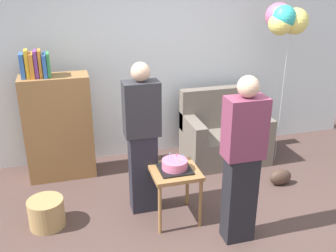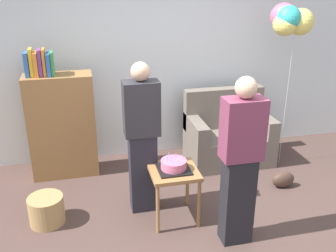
% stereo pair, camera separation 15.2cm
% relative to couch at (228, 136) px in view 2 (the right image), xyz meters
% --- Properties ---
extents(ground_plane, '(8.00, 8.00, 0.00)m').
position_rel_couch_xyz_m(ground_plane, '(-0.81, -1.51, -0.34)').
color(ground_plane, '#4C3833').
extents(wall_back, '(6.00, 0.10, 2.70)m').
position_rel_couch_xyz_m(wall_back, '(-0.81, 0.54, 1.01)').
color(wall_back, silver).
rests_on(wall_back, ground_plane).
extents(couch, '(1.10, 0.70, 0.96)m').
position_rel_couch_xyz_m(couch, '(0.00, 0.00, 0.00)').
color(couch, '#6B6056').
rests_on(couch, ground_plane).
extents(bookshelf, '(0.80, 0.36, 1.62)m').
position_rel_couch_xyz_m(bookshelf, '(-2.16, 0.10, 0.34)').
color(bookshelf, olive).
rests_on(bookshelf, ground_plane).
extents(side_table, '(0.48, 0.48, 0.57)m').
position_rel_couch_xyz_m(side_table, '(-1.05, -1.16, 0.15)').
color(side_table, olive).
rests_on(side_table, ground_plane).
extents(birthday_cake, '(0.32, 0.32, 0.17)m').
position_rel_couch_xyz_m(birthday_cake, '(-1.05, -1.16, 0.28)').
color(birthday_cake, black).
rests_on(birthday_cake, side_table).
extents(person_blowing_candles, '(0.36, 0.22, 1.63)m').
position_rel_couch_xyz_m(person_blowing_candles, '(-1.32, -0.90, 0.49)').
color(person_blowing_candles, '#23232D').
rests_on(person_blowing_candles, ground_plane).
extents(person_holding_cake, '(0.36, 0.22, 1.63)m').
position_rel_couch_xyz_m(person_holding_cake, '(-0.55, -1.64, 0.49)').
color(person_holding_cake, black).
rests_on(person_holding_cake, ground_plane).
extents(wicker_basket, '(0.36, 0.36, 0.30)m').
position_rel_couch_xyz_m(wicker_basket, '(-2.34, -0.95, -0.19)').
color(wicker_basket, '#A88451').
rests_on(wicker_basket, ground_plane).
extents(handbag, '(0.28, 0.14, 0.20)m').
position_rel_couch_xyz_m(handbag, '(0.39, -0.86, -0.24)').
color(handbag, '#473328').
rests_on(handbag, ground_plane).
extents(balloon_bunch, '(0.50, 0.40, 2.09)m').
position_rel_couch_xyz_m(balloon_bunch, '(0.58, -0.26, 1.55)').
color(balloon_bunch, silver).
rests_on(balloon_bunch, ground_plane).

